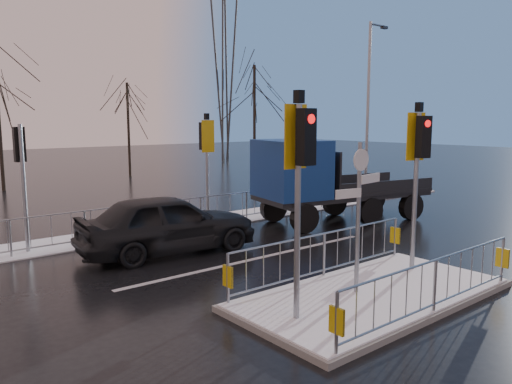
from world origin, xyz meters
TOP-DOWN VIEW (x-y plane):
  - ground at (0.00, 0.00)m, footprint 120.00×120.00m
  - snow_verge at (0.00, 8.60)m, footprint 30.00×2.00m
  - lane_markings at (0.00, -0.33)m, footprint 8.00×11.38m
  - traffic_island at (-0.01, 0.01)m, footprint 6.00×3.04m
  - far_kerb_fixtures at (0.29, 8.09)m, footprint 18.00×0.65m
  - car_far_lane at (-1.50, 5.80)m, footprint 5.08×2.48m
  - flatbed_truck at (4.36, 5.96)m, footprint 6.76×3.59m
  - tree_far_b at (6.00, 24.00)m, footprint 3.25×3.25m
  - tree_far_c at (14.00, 21.00)m, footprint 4.00×4.00m
  - street_lamp_right at (10.57, 8.50)m, footprint 1.25×0.18m
  - pylon_wires at (16.88, 30.00)m, footprint 70.00×2.38m

SIDE VIEW (x-z plane):
  - ground at x=0.00m, z-range 0.00..0.00m
  - lane_markings at x=0.00m, z-range 0.00..0.01m
  - snow_verge at x=0.00m, z-range 0.00..0.04m
  - traffic_island at x=-0.01m, z-range -1.68..2.47m
  - car_far_lane at x=-1.50m, z-range 0.00..1.67m
  - far_kerb_fixtures at x=0.29m, z-range -0.90..2.93m
  - flatbed_truck at x=4.36m, z-range 0.09..3.07m
  - tree_far_b at x=6.00m, z-range 1.11..7.25m
  - street_lamp_right at x=10.57m, z-range 0.39..8.39m
  - tree_far_c at x=14.00m, z-range 1.37..8.92m
  - pylon_wires at x=16.88m, z-range 1.05..21.02m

